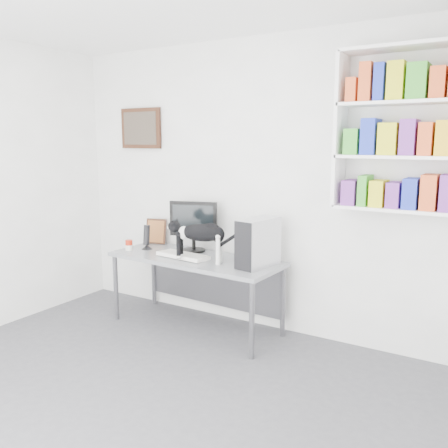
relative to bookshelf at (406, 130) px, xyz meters
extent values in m
cube|color=#555459|center=(-1.40, -1.85, -1.85)|extent=(4.00, 4.00, 0.01)
cube|color=white|center=(-1.40, 0.15, -0.50)|extent=(4.00, 0.01, 2.70)
cube|color=white|center=(0.00, 0.00, 0.00)|extent=(1.03, 0.28, 1.24)
cube|color=#4E2C19|center=(-2.70, 0.12, 0.05)|extent=(0.52, 0.04, 0.42)
cube|color=gray|center=(-1.76, -0.24, -1.50)|extent=(1.69, 0.72, 0.69)
cube|color=black|center=(-1.91, -0.06, -0.90)|extent=(0.52, 0.36, 0.51)
cube|color=white|center=(-1.85, -0.32, -1.14)|extent=(0.53, 0.24, 0.04)
cube|color=#BABABF|center=(-1.11, -0.23, -0.95)|extent=(0.26, 0.45, 0.42)
cylinder|color=black|center=(-2.37, -0.22, -1.03)|extent=(0.14, 0.14, 0.26)
cube|color=#4E2C19|center=(-2.45, 0.03, -1.02)|extent=(0.24, 0.14, 0.27)
cylinder|color=red|center=(-2.49, -0.35, -1.10)|extent=(0.07, 0.07, 0.10)
camera|label=1|loc=(0.72, -3.79, -0.08)|focal=38.00mm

